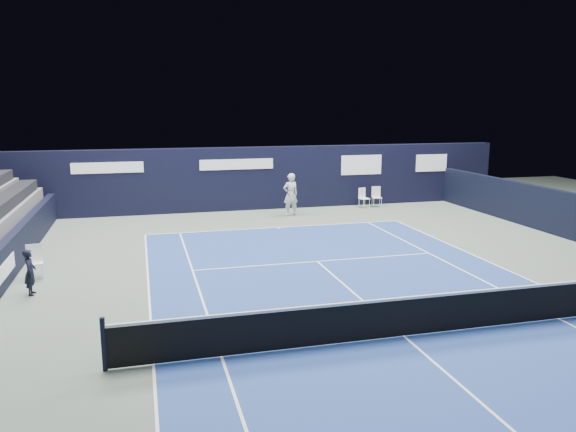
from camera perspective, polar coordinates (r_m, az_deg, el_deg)
The scene contains 11 objects.
ground at distance 14.82m, azimuth 8.24°, elevation -9.09°, with size 48.00×48.00×0.00m, color #526256.
court_surface at distance 13.13m, azimuth 11.71°, elevation -11.91°, with size 10.97×23.77×0.01m, color navy.
folding_chair_back_a at distance 28.84m, azimuth 7.59°, elevation 2.20°, with size 0.55×0.57×1.00m.
folding_chair_back_b at distance 29.12m, azimuth 8.97°, elevation 2.10°, with size 0.53×0.51×1.03m.
line_judge_chair at distance 18.47m, azimuth -24.35°, elevation -4.02°, with size 0.51×0.49×1.02m.
line_judge at distance 16.89m, azimuth -24.72°, elevation -5.21°, with size 0.46×0.30×1.27m, color black.
court_markings at distance 13.13m, azimuth 11.71°, elevation -11.89°, with size 11.03×23.83×0.00m.
tennis_net at distance 12.94m, azimuth 11.80°, elevation -9.85°, with size 12.90×0.10×1.10m.
back_sponsor_wall at distance 28.05m, azimuth -3.28°, elevation 3.86°, with size 26.00×0.63×3.10m.
side_barrier_left at distance 17.78m, azimuth -27.22°, elevation -4.77°, with size 0.33×22.00×1.20m.
tennis_player at distance 26.38m, azimuth 0.26°, elevation 2.20°, with size 0.79×0.91×2.00m.
Camera 1 is at (-5.54, -10.76, 5.09)m, focal length 35.00 mm.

